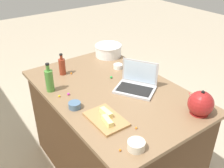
% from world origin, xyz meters
% --- Properties ---
extents(ground_plane, '(12.00, 12.00, 0.00)m').
position_xyz_m(ground_plane, '(0.00, 0.00, 0.00)').
color(ground_plane, '#B7A88E').
extents(island_counter, '(1.50, 0.98, 0.90)m').
position_xyz_m(island_counter, '(0.00, 0.00, 0.45)').
color(island_counter, '#4C331E').
rests_on(island_counter, ground).
extents(laptop, '(0.38, 0.36, 0.22)m').
position_xyz_m(laptop, '(-0.11, -0.17, 0.95)').
color(laptop, '#B7B7BC').
rests_on(laptop, island_counter).
extents(mixing_bowl_large, '(0.28, 0.28, 0.12)m').
position_xyz_m(mixing_bowl_large, '(0.58, -0.37, 0.96)').
color(mixing_bowl_large, white).
rests_on(mixing_bowl_large, island_counter).
extents(bottle_soy, '(0.06, 0.06, 0.20)m').
position_xyz_m(bottle_soy, '(0.48, 0.20, 0.98)').
color(bottle_soy, maroon).
rests_on(bottle_soy, island_counter).
extents(bottle_olive, '(0.06, 0.06, 0.24)m').
position_xyz_m(bottle_olive, '(0.27, 0.41, 1.00)').
color(bottle_olive, '#4C8C38').
rests_on(bottle_olive, island_counter).
extents(kettle, '(0.21, 0.18, 0.20)m').
position_xyz_m(kettle, '(-0.62, -0.31, 0.98)').
color(kettle, maroon).
rests_on(kettle, island_counter).
extents(cutting_board, '(0.30, 0.20, 0.02)m').
position_xyz_m(cutting_board, '(-0.31, 0.27, 0.91)').
color(cutting_board, '#AD7F4C').
rests_on(cutting_board, island_counter).
extents(butter_stick_left, '(0.11, 0.04, 0.04)m').
position_xyz_m(butter_stick_left, '(-0.28, 0.25, 0.94)').
color(butter_stick_left, '#F4E58C').
rests_on(butter_stick_left, cutting_board).
extents(butter_stick_right, '(0.11, 0.05, 0.04)m').
position_xyz_m(butter_stick_right, '(-0.36, 0.29, 0.94)').
color(butter_stick_right, '#F4E58C').
rests_on(butter_stick_right, cutting_board).
extents(ramekin_small, '(0.08, 0.08, 0.04)m').
position_xyz_m(ramekin_small, '(0.28, -0.27, 0.92)').
color(ramekin_small, white).
rests_on(ramekin_small, island_counter).
extents(ramekin_medium, '(0.11, 0.11, 0.05)m').
position_xyz_m(ramekin_medium, '(-0.63, 0.28, 0.93)').
color(ramekin_medium, beige).
rests_on(ramekin_medium, island_counter).
extents(ramekin_wide, '(0.09, 0.09, 0.05)m').
position_xyz_m(ramekin_wide, '(-0.05, 0.37, 0.92)').
color(ramekin_wide, slate).
rests_on(ramekin_wide, island_counter).
extents(candy_0, '(0.02, 0.02, 0.02)m').
position_xyz_m(candy_0, '(-0.62, -0.39, 0.91)').
color(candy_0, red).
rests_on(candy_0, island_counter).
extents(candy_1, '(0.01, 0.01, 0.01)m').
position_xyz_m(candy_1, '(-0.59, 0.37, 0.91)').
color(candy_1, orange).
rests_on(candy_1, island_counter).
extents(candy_2, '(0.02, 0.02, 0.02)m').
position_xyz_m(candy_2, '(0.13, 0.33, 0.91)').
color(candy_2, '#CC3399').
rests_on(candy_2, island_counter).
extents(candy_3, '(0.02, 0.02, 0.02)m').
position_xyz_m(candy_3, '(0.15, 0.40, 0.91)').
color(candy_3, yellow).
rests_on(candy_3, island_counter).
extents(candy_4, '(0.02, 0.02, 0.02)m').
position_xyz_m(candy_4, '(0.16, -0.11, 0.91)').
color(candy_4, green).
rests_on(candy_4, island_counter).
extents(candy_5, '(0.01, 0.01, 0.01)m').
position_xyz_m(candy_5, '(-0.50, 0.16, 0.91)').
color(candy_5, orange).
rests_on(candy_5, island_counter).
extents(candy_6, '(0.02, 0.02, 0.02)m').
position_xyz_m(candy_6, '(-0.00, -0.28, 0.91)').
color(candy_6, orange).
rests_on(candy_6, island_counter).
extents(candy_7, '(0.02, 0.02, 0.02)m').
position_xyz_m(candy_7, '(0.43, 0.14, 0.91)').
color(candy_7, orange).
rests_on(candy_7, island_counter).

